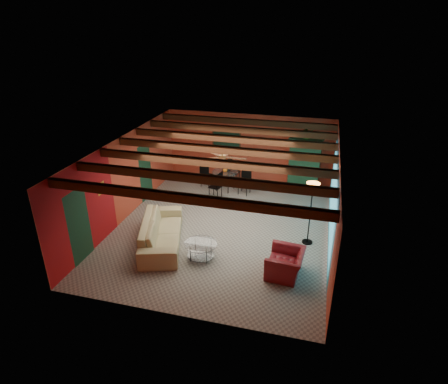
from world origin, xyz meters
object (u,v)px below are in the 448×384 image
(dining_table, at_px, (225,177))
(sofa, at_px, (162,232))
(armchair, at_px, (285,263))
(coffee_table, at_px, (201,250))
(armoire, at_px, (304,165))
(vase, at_px, (225,162))
(potted_plant, at_px, (307,133))
(floor_lamp, at_px, (310,214))

(dining_table, bearing_deg, sofa, -100.98)
(armchair, relative_size, coffee_table, 1.13)
(armoire, height_order, vase, armoire)
(sofa, relative_size, potted_plant, 5.47)
(potted_plant, distance_m, vase, 3.17)
(floor_lamp, height_order, vase, floor_lamp)
(dining_table, relative_size, armoire, 1.02)
(sofa, xyz_separation_m, dining_table, (0.81, 4.17, 0.12))
(coffee_table, height_order, floor_lamp, floor_lamp)
(coffee_table, relative_size, floor_lamp, 0.47)
(sofa, relative_size, armoire, 1.39)
(coffee_table, distance_m, dining_table, 4.59)
(sofa, bearing_deg, dining_table, -29.00)
(dining_table, relative_size, vase, 11.10)
(potted_plant, bearing_deg, armchair, -90.24)
(coffee_table, distance_m, vase, 4.67)
(floor_lamp, relative_size, potted_plant, 3.87)
(coffee_table, xyz_separation_m, armoire, (2.34, 5.44, 0.74))
(armoire, bearing_deg, potted_plant, 0.00)
(vase, bearing_deg, sofa, -100.98)
(potted_plant, xyz_separation_m, vase, (-2.85, -0.88, -1.07))
(dining_table, relative_size, floor_lamp, 1.04)
(floor_lamp, xyz_separation_m, vase, (-3.30, 3.01, 0.16))
(armchair, bearing_deg, dining_table, -144.48)
(dining_table, bearing_deg, vase, 0.00)
(sofa, relative_size, armchair, 2.64)
(coffee_table, xyz_separation_m, dining_table, (-0.51, 4.55, 0.28))
(floor_lamp, distance_m, potted_plant, 4.11)
(sofa, height_order, coffee_table, sofa)
(armchair, bearing_deg, potted_plant, -175.74)
(sofa, xyz_separation_m, armchair, (3.64, -0.54, -0.06))
(dining_table, height_order, armoire, armoire)
(coffee_table, height_order, potted_plant, potted_plant)
(dining_table, bearing_deg, coffee_table, -83.61)
(armchair, relative_size, vase, 5.74)
(coffee_table, height_order, dining_table, dining_table)
(armchair, bearing_deg, floor_lamp, 169.03)
(armchair, xyz_separation_m, armoire, (0.02, 5.59, 0.64))
(sofa, height_order, potted_plant, potted_plant)
(sofa, bearing_deg, vase, -29.00)
(armchair, xyz_separation_m, dining_table, (-2.83, 4.70, 0.18))
(armchair, height_order, vase, vase)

